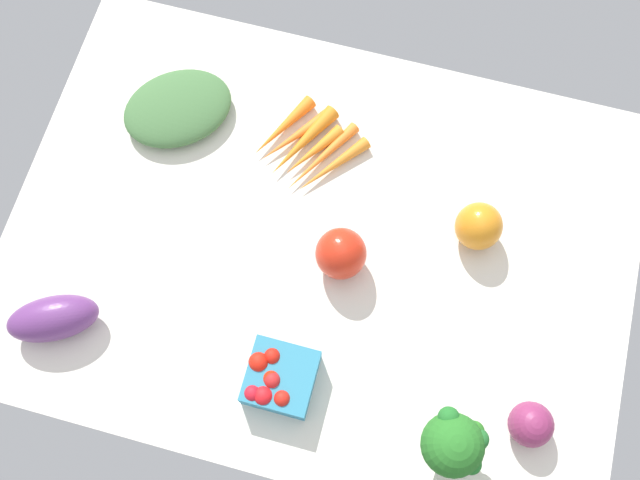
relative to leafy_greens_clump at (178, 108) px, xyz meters
The scene contains 9 objects.
tablecloth 34.81cm from the leafy_greens_clump, 29.27° to the right, with size 104.00×76.00×2.00cm, color silver.
leafy_greens_clump is the anchor object (origin of this frame).
bell_pepper_orange 55.44cm from the leafy_greens_clump, ahead, with size 7.68×7.68×8.60cm, color orange.
broccoli_head 72.12cm from the leafy_greens_clump, 37.39° to the right, with size 9.48×9.54×13.34cm.
eggplant 41.33cm from the leafy_greens_clump, 99.39° to the right, with size 14.36×7.08×7.08cm, color #653374.
berry_basket 50.18cm from the leafy_greens_clump, 53.96° to the right, with size 10.28×10.28×6.47cm.
red_onion_near_basket 78.01cm from the leafy_greens_clump, 28.66° to the right, with size 6.85×6.85×6.85cm, color #832955.
carrot_bunch 23.54cm from the leafy_greens_clump, ahead, with size 20.15×18.34×2.85cm.
bell_pepper_red 39.36cm from the leafy_greens_clump, 29.21° to the right, with size 8.22×8.22×9.40cm, color red.
Camera 1 is at (9.76, -36.60, 118.71)cm, focal length 41.29 mm.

